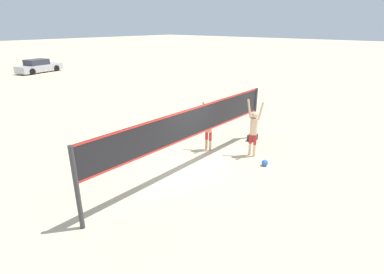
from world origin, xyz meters
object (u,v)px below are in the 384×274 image
Objects in this scene: player_spiker at (254,127)px; parked_car_near at (39,67)px; gear_bag at (252,137)px; volleyball at (265,163)px; volleyball_net at (192,127)px; player_blocker at (209,126)px.

player_spiker reaches higher than parked_car_near.
gear_bag is at bearing -108.14° from parked_car_near.
volleyball_net is at bearing 137.66° from volleyball.
volleyball_net is 3.12m from volleyball.
player_blocker is 2.51m from gear_bag.
parked_car_near is at bearing -8.40° from player_spiker.
volleyball is at bearing 4.42° from player_blocker.
volleyball_net is at bearing -69.71° from player_blocker.
player_blocker is at bearing 158.88° from gear_bag.
gear_bag is (1.99, 1.67, 0.02)m from volleyball.
gear_bag reaches higher than volleyball.
gear_bag is (4.01, -0.17, -1.49)m from volleyball_net.
player_blocker is 4.10× the size of gear_bag.
player_blocker is at bearing 94.42° from volleyball.
volleyball_net is 3.89× the size of player_spiker.
volleyball_net is at bearing 177.59° from gear_bag.
player_spiker is 4.60× the size of gear_bag.
volleyball_net is 4.36× the size of player_blocker.
volleyball_net is 4.28m from gear_bag.
volleyball is at bearing 150.00° from player_spiker.
player_spiker is 2.02m from gear_bag.
parked_car_near is (6.72, 27.61, -1.00)m from volleyball_net.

